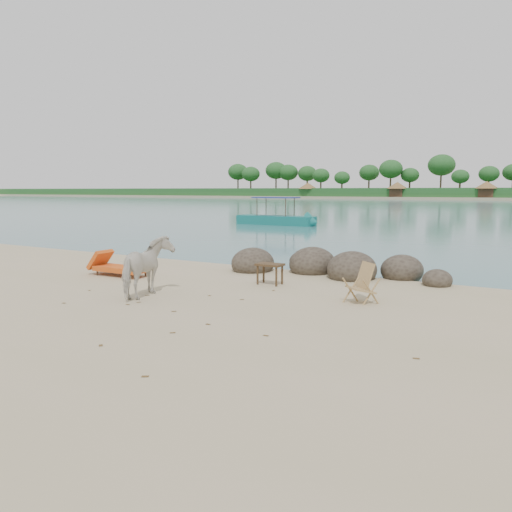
# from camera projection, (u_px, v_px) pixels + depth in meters

# --- Properties ---
(water) EXTENTS (400.00, 400.00, 0.00)m
(water) POSITION_uv_depth(u_px,v_px,m) (512.00, 205.00, 86.80)
(water) COLOR #3D757A
(water) RESTS_ON ground
(boulders) EXTENTS (6.43, 3.02, 1.05)m
(boulders) POSITION_uv_depth(u_px,v_px,m) (328.00, 268.00, 14.82)
(boulders) COLOR #322A21
(boulders) RESTS_ON ground
(cow) EXTENTS (1.18, 1.79, 1.39)m
(cow) POSITION_uv_depth(u_px,v_px,m) (147.00, 268.00, 11.62)
(cow) COLOR silver
(cow) RESTS_ON ground
(side_table) EXTENTS (0.70, 0.45, 0.56)m
(side_table) POSITION_uv_depth(u_px,v_px,m) (270.00, 275.00, 13.13)
(side_table) COLOR #342615
(side_table) RESTS_ON ground
(lounge_chair) EXTENTS (2.06, 0.78, 0.61)m
(lounge_chair) POSITION_uv_depth(u_px,v_px,m) (121.00, 266.00, 14.46)
(lounge_chair) COLOR orange
(lounge_chair) RESTS_ON ground
(deck_chair) EXTENTS (0.83, 0.83, 0.88)m
(deck_chair) POSITION_uv_depth(u_px,v_px,m) (361.00, 285.00, 10.96)
(deck_chair) COLOR tan
(deck_chair) RESTS_ON ground
(boat_near) EXTENTS (6.84, 1.73, 3.31)m
(boat_near) POSITION_uv_depth(u_px,v_px,m) (276.00, 202.00, 36.86)
(boat_near) COLOR #126562
(boat_near) RESTS_ON water
(dead_leaves) EXTENTS (8.30, 6.07, 0.00)m
(dead_leaves) POSITION_uv_depth(u_px,v_px,m) (181.00, 315.00, 10.09)
(dead_leaves) COLOR brown
(dead_leaves) RESTS_ON ground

